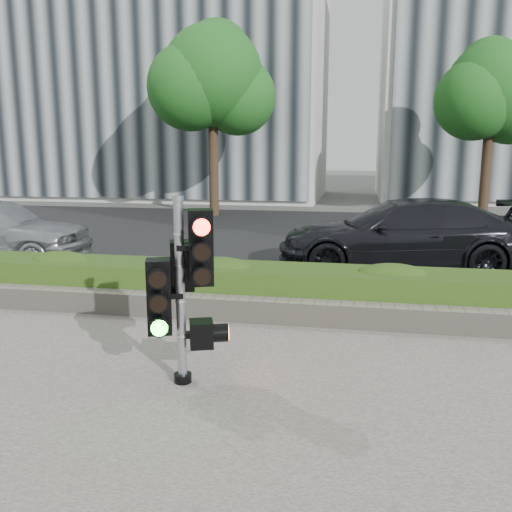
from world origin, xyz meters
name	(u,v)px	position (x,y,z in m)	size (l,w,h in m)	color
ground	(268,377)	(0.00, 0.00, 0.00)	(120.00, 120.00, 0.00)	#51514C
road	(324,237)	(0.00, 10.00, 0.01)	(60.00, 13.00, 0.02)	black
curb	(298,298)	(0.00, 3.15, 0.06)	(60.00, 0.25, 0.12)	gray
stone_wall	(289,311)	(0.00, 1.90, 0.20)	(12.00, 0.32, 0.34)	gray
hedge	(294,289)	(0.00, 2.55, 0.37)	(12.00, 1.00, 0.68)	#558228
building_left	(171,53)	(-9.00, 23.00, 7.50)	(16.00, 9.00, 15.00)	#B7B7B2
tree_left	(212,80)	(-4.52, 14.56, 5.04)	(4.61, 4.03, 7.34)	black
tree_right	(491,93)	(5.48, 15.55, 4.48)	(4.10, 3.58, 6.53)	black
traffic_signal	(183,282)	(-0.87, -0.34, 1.16)	(0.74, 0.64, 2.04)	black
car_dark	(401,235)	(1.87, 5.93, 0.77)	(2.10, 5.16, 1.50)	black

